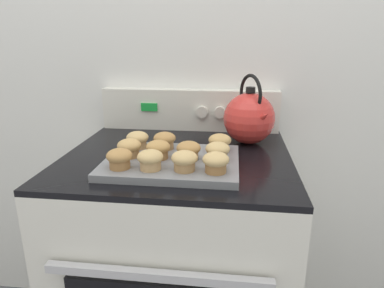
{
  "coord_description": "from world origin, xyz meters",
  "views": [
    {
      "loc": [
        0.18,
        -0.71,
        1.31
      ],
      "look_at": [
        0.06,
        0.23,
        1.0
      ],
      "focal_mm": 32.0,
      "sensor_mm": 36.0,
      "label": 1
    }
  ],
  "objects_px": {
    "muffin_r0_c2": "(184,160)",
    "muffin_pan": "(173,162)",
    "stove_range": "(180,270)",
    "muffin_r1_c1": "(158,149)",
    "muffin_r0_c0": "(119,158)",
    "muffin_r1_c3": "(218,151)",
    "muffin_r2_c1": "(165,140)",
    "muffin_r2_c0": "(138,139)",
    "muffin_r0_c3": "(216,162)",
    "muffin_r1_c2": "(189,150)",
    "muffin_r1_c0": "(129,148)",
    "muffin_r0_c1": "(150,159)",
    "muffin_r2_c3": "(220,142)",
    "tea_kettle": "(249,117)"
  },
  "relations": [
    {
      "from": "muffin_r0_c2",
      "to": "muffin_pan",
      "type": "bearing_deg",
      "value": 118.59
    },
    {
      "from": "stove_range",
      "to": "muffin_r1_c1",
      "type": "distance_m",
      "value": 0.53
    },
    {
      "from": "muffin_r0_c0",
      "to": "muffin_r1_c3",
      "type": "bearing_deg",
      "value": 19.21
    },
    {
      "from": "muffin_r2_c1",
      "to": "muffin_r2_c0",
      "type": "bearing_deg",
      "value": -178.58
    },
    {
      "from": "muffin_r0_c0",
      "to": "muffin_r0_c3",
      "type": "relative_size",
      "value": 1.0
    },
    {
      "from": "muffin_r1_c2",
      "to": "muffin_r1_c0",
      "type": "bearing_deg",
      "value": 179.38
    },
    {
      "from": "muffin_r0_c2",
      "to": "muffin_r1_c3",
      "type": "distance_m",
      "value": 0.12
    },
    {
      "from": "stove_range",
      "to": "muffin_r1_c1",
      "type": "bearing_deg",
      "value": -110.13
    },
    {
      "from": "stove_range",
      "to": "muffin_r0_c3",
      "type": "relative_size",
      "value": 12.8
    },
    {
      "from": "muffin_r0_c2",
      "to": "muffin_r2_c0",
      "type": "relative_size",
      "value": 1.0
    },
    {
      "from": "stove_range",
      "to": "muffin_r1_c3",
      "type": "bearing_deg",
      "value": -38.81
    },
    {
      "from": "muffin_r0_c0",
      "to": "muffin_r0_c1",
      "type": "xyz_separation_m",
      "value": [
        0.09,
        0.0,
        0.0
      ]
    },
    {
      "from": "muffin_r1_c2",
      "to": "muffin_r2_c3",
      "type": "relative_size",
      "value": 1.0
    },
    {
      "from": "muffin_r2_c3",
      "to": "tea_kettle",
      "type": "distance_m",
      "value": 0.2
    },
    {
      "from": "muffin_r0_c1",
      "to": "muffin_pan",
      "type": "bearing_deg",
      "value": 62.71
    },
    {
      "from": "muffin_r2_c1",
      "to": "tea_kettle",
      "type": "distance_m",
      "value": 0.33
    },
    {
      "from": "stove_range",
      "to": "muffin_r2_c1",
      "type": "distance_m",
      "value": 0.52
    },
    {
      "from": "stove_range",
      "to": "muffin_pan",
      "type": "bearing_deg",
      "value": -88.43
    },
    {
      "from": "stove_range",
      "to": "muffin_r2_c0",
      "type": "xyz_separation_m",
      "value": [
        -0.13,
        -0.02,
        0.52
      ]
    },
    {
      "from": "muffin_r0_c0",
      "to": "muffin_r1_c0",
      "type": "relative_size",
      "value": 1.0
    },
    {
      "from": "muffin_r0_c1",
      "to": "muffin_r1_c1",
      "type": "xyz_separation_m",
      "value": [
        0.0,
        0.09,
        0.0
      ]
    },
    {
      "from": "muffin_r1_c3",
      "to": "muffin_r2_c1",
      "type": "relative_size",
      "value": 1.0
    },
    {
      "from": "muffin_r0_c3",
      "to": "muffin_r0_c0",
      "type": "bearing_deg",
      "value": -179.57
    },
    {
      "from": "muffin_r1_c1",
      "to": "tea_kettle",
      "type": "bearing_deg",
      "value": 42.84
    },
    {
      "from": "stove_range",
      "to": "muffin_r1_c0",
      "type": "xyz_separation_m",
      "value": [
        -0.13,
        -0.11,
        0.52
      ]
    },
    {
      "from": "stove_range",
      "to": "muffin_r1_c1",
      "type": "height_order",
      "value": "muffin_r1_c1"
    },
    {
      "from": "stove_range",
      "to": "muffin_r2_c0",
      "type": "bearing_deg",
      "value": -169.79
    },
    {
      "from": "muffin_pan",
      "to": "muffin_r1_c0",
      "type": "height_order",
      "value": "muffin_r1_c0"
    },
    {
      "from": "muffin_r2_c0",
      "to": "tea_kettle",
      "type": "xyz_separation_m",
      "value": [
        0.37,
        0.17,
        0.04
      ]
    },
    {
      "from": "stove_range",
      "to": "tea_kettle",
      "type": "bearing_deg",
      "value": 31.53
    },
    {
      "from": "muffin_r1_c1",
      "to": "muffin_r0_c2",
      "type": "bearing_deg",
      "value": -43.17
    },
    {
      "from": "muffin_r2_c0",
      "to": "tea_kettle",
      "type": "relative_size",
      "value": 0.29
    },
    {
      "from": "muffin_r0_c2",
      "to": "muffin_r2_c3",
      "type": "distance_m",
      "value": 0.2
    },
    {
      "from": "muffin_r0_c1",
      "to": "muffin_r2_c3",
      "type": "xyz_separation_m",
      "value": [
        0.18,
        0.18,
        0.0
      ]
    },
    {
      "from": "muffin_r1_c3",
      "to": "tea_kettle",
      "type": "xyz_separation_m",
      "value": [
        0.1,
        0.26,
        0.04
      ]
    },
    {
      "from": "muffin_r0_c2",
      "to": "muffin_r2_c1",
      "type": "distance_m",
      "value": 0.2
    },
    {
      "from": "stove_range",
      "to": "muffin_r1_c2",
      "type": "relative_size",
      "value": 12.8
    },
    {
      "from": "muffin_r1_c1",
      "to": "tea_kettle",
      "type": "xyz_separation_m",
      "value": [
        0.28,
        0.26,
        0.04
      ]
    },
    {
      "from": "muffin_r0_c2",
      "to": "muffin_r1_c2",
      "type": "distance_m",
      "value": 0.09
    },
    {
      "from": "muffin_r0_c0",
      "to": "muffin_r0_c3",
      "type": "bearing_deg",
      "value": 0.43
    },
    {
      "from": "muffin_r0_c2",
      "to": "muffin_r2_c0",
      "type": "distance_m",
      "value": 0.25
    },
    {
      "from": "muffin_r1_c0",
      "to": "tea_kettle",
      "type": "relative_size",
      "value": 0.29
    },
    {
      "from": "stove_range",
      "to": "muffin_r0_c2",
      "type": "xyz_separation_m",
      "value": [
        0.05,
        -0.2,
        0.52
      ]
    },
    {
      "from": "stove_range",
      "to": "muffin_r0_c3",
      "type": "xyz_separation_m",
      "value": [
        0.14,
        -0.2,
        0.52
      ]
    },
    {
      "from": "muffin_pan",
      "to": "muffin_r1_c0",
      "type": "relative_size",
      "value": 5.51
    },
    {
      "from": "muffin_r0_c0",
      "to": "muffin_r1_c0",
      "type": "bearing_deg",
      "value": 90.28
    },
    {
      "from": "muffin_r2_c1",
      "to": "muffin_r2_c3",
      "type": "relative_size",
      "value": 1.0
    },
    {
      "from": "muffin_pan",
      "to": "muffin_r2_c0",
      "type": "distance_m",
      "value": 0.16
    },
    {
      "from": "muffin_r1_c1",
      "to": "muffin_r2_c3",
      "type": "bearing_deg",
      "value": 26.98
    },
    {
      "from": "muffin_r1_c1",
      "to": "tea_kettle",
      "type": "relative_size",
      "value": 0.29
    }
  ]
}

